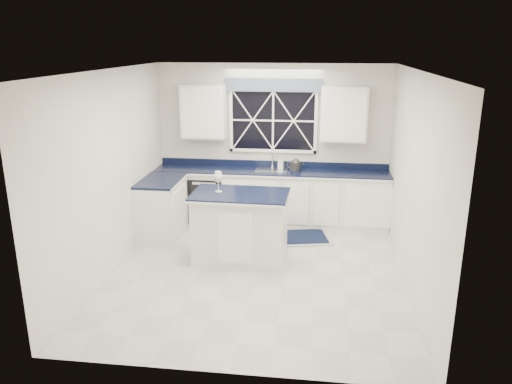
# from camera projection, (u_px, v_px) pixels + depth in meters

# --- Properties ---
(ground) EXTENTS (4.50, 4.50, 0.00)m
(ground) POSITION_uv_depth(u_px,v_px,m) (257.00, 271.00, 6.90)
(ground) COLOR beige
(ground) RESTS_ON ground
(back_wall) EXTENTS (4.00, 0.10, 2.70)m
(back_wall) POSITION_uv_depth(u_px,v_px,m) (273.00, 143.00, 8.65)
(back_wall) COLOR white
(back_wall) RESTS_ON ground
(base_cabinets) EXTENTS (3.99, 1.60, 0.90)m
(base_cabinets) POSITION_uv_depth(u_px,v_px,m) (251.00, 200.00, 8.51)
(base_cabinets) COLOR white
(base_cabinets) RESTS_ON ground
(countertop) EXTENTS (3.98, 0.64, 0.04)m
(countertop) POSITION_uv_depth(u_px,v_px,m) (271.00, 171.00, 8.49)
(countertop) COLOR black
(countertop) RESTS_ON base_cabinets
(dishwasher) EXTENTS (0.60, 0.58, 0.82)m
(dishwasher) POSITION_uv_depth(u_px,v_px,m) (209.00, 198.00, 8.77)
(dishwasher) COLOR black
(dishwasher) RESTS_ON ground
(window) EXTENTS (1.65, 0.09, 1.26)m
(window) POSITION_uv_depth(u_px,v_px,m) (273.00, 116.00, 8.46)
(window) COLOR black
(window) RESTS_ON ground
(upper_cabinets) EXTENTS (3.10, 0.34, 0.90)m
(upper_cabinets) POSITION_uv_depth(u_px,v_px,m) (272.00, 113.00, 8.33)
(upper_cabinets) COLOR white
(upper_cabinets) RESTS_ON ground
(faucet) EXTENTS (0.05, 0.20, 0.30)m
(faucet) POSITION_uv_depth(u_px,v_px,m) (272.00, 159.00, 8.62)
(faucet) COLOR silver
(faucet) RESTS_ON countertop
(island) EXTENTS (1.37, 0.84, 1.01)m
(island) POSITION_uv_depth(u_px,v_px,m) (240.00, 227.00, 7.12)
(island) COLOR white
(island) RESTS_ON ground
(rug) EXTENTS (1.37, 1.00, 0.02)m
(rug) POSITION_uv_depth(u_px,v_px,m) (292.00, 237.00, 8.05)
(rug) COLOR #A3A39E
(rug) RESTS_ON ground
(kettle) EXTENTS (0.30, 0.24, 0.22)m
(kettle) POSITION_uv_depth(u_px,v_px,m) (295.00, 165.00, 8.44)
(kettle) COLOR #2B2B2D
(kettle) RESTS_ON countertop
(wine_glass) EXTENTS (0.12, 0.12, 0.29)m
(wine_glass) POSITION_uv_depth(u_px,v_px,m) (218.00, 178.00, 6.99)
(wine_glass) COLOR silver
(wine_glass) RESTS_ON island
(soap_bottle) EXTENTS (0.10, 0.11, 0.20)m
(soap_bottle) POSITION_uv_depth(u_px,v_px,m) (281.00, 162.00, 8.61)
(soap_bottle) COLOR silver
(soap_bottle) RESTS_ON countertop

